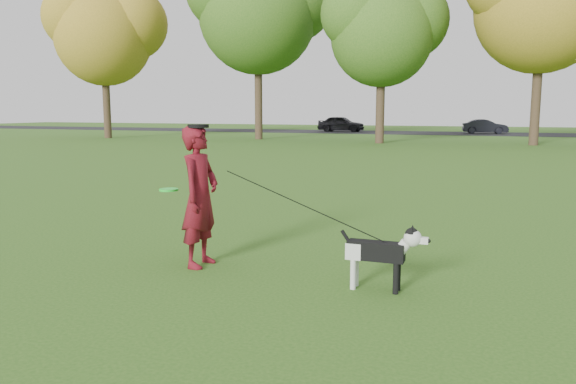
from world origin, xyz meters
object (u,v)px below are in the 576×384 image
at_px(car_mid, 485,127).
at_px(car_left, 341,124).
at_px(man, 200,196).
at_px(dog, 383,250).

bearing_deg(car_mid, car_left, 81.87).
bearing_deg(man, dog, -95.31).
relative_size(dog, car_left, 0.24).
bearing_deg(car_mid, man, 168.25).
distance_m(man, car_mid, 40.07).
height_order(dog, car_left, car_left).
distance_m(man, dog, 2.31).
relative_size(dog, car_mid, 0.28).
height_order(man, car_left, man).
distance_m(man, car_left, 40.96).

